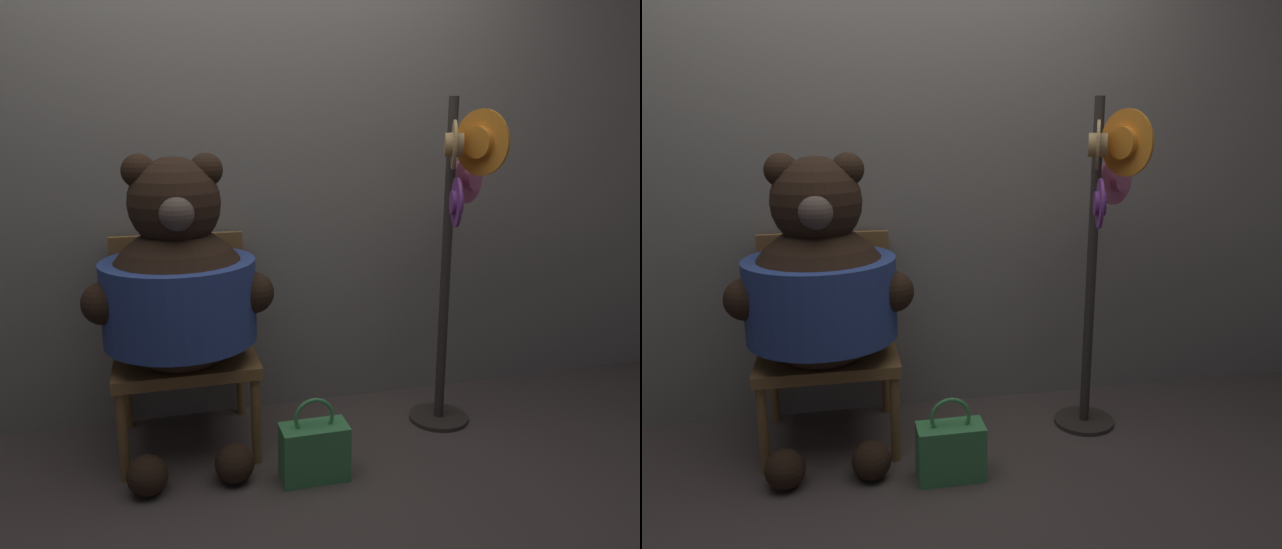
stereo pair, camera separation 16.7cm
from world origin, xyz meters
TOP-DOWN VIEW (x-y plane):
  - ground_plane at (0.00, 0.00)m, footprint 14.00×14.00m
  - wall_back at (0.00, 0.58)m, footprint 8.00×0.10m
  - chair at (-0.28, 0.32)m, footprint 0.59×0.53m
  - teddy_bear at (-0.29, 0.15)m, footprint 0.75×0.66m
  - hat_display_rack at (0.92, 0.11)m, footprint 0.37×0.42m
  - handbag_on_ground at (0.19, -0.18)m, footprint 0.27×0.14m

SIDE VIEW (x-z plane):
  - ground_plane at x=0.00m, z-range 0.00..0.00m
  - handbag_on_ground at x=0.19m, z-range -0.05..0.29m
  - chair at x=-0.28m, z-range 0.03..0.93m
  - teddy_bear at x=-0.29m, z-range 0.09..1.37m
  - hat_display_rack at x=0.92m, z-range 0.16..1.66m
  - wall_back at x=0.00m, z-range 0.00..2.46m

